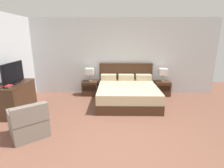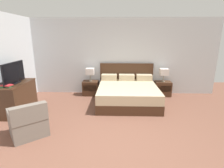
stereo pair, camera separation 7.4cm
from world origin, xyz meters
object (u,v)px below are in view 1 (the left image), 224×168
object	(u,v)px
dresser	(17,98)
armchair_by_window	(29,123)
book_red_cover	(6,87)
nightstand_left	(90,88)
nightstand_right	(162,88)
table_lamp_right	(163,72)
table_lamp_left	(89,72)
bed	(127,93)
tv	(13,73)
book_blue_cover	(6,86)

from	to	relation	value
dresser	armchair_by_window	xyz separation A→B (m)	(0.87, -1.17, -0.15)
dresser	book_red_cover	bearing A→B (deg)	-90.78
nightstand_left	nightstand_right	xyz separation A→B (m)	(2.57, 0.00, 0.00)
table_lamp_right	armchair_by_window	size ratio (longest dim) A/B	0.48
nightstand_left	table_lamp_left	xyz separation A→B (m)	(0.00, 0.00, 0.60)
bed	book_red_cover	size ratio (longest dim) A/B	7.79
nightstand_right	tv	xyz separation A→B (m)	(-4.35, -1.55, 0.85)
book_blue_cover	armchair_by_window	size ratio (longest dim) A/B	0.27
book_red_cover	tv	bearing A→B (deg)	88.81
table_lamp_left	book_red_cover	xyz separation A→B (m)	(-1.78, -1.93, -0.00)
bed	armchair_by_window	bearing A→B (deg)	-137.55
dresser	armchair_by_window	bearing A→B (deg)	-53.41
table_lamp_right	tv	size ratio (longest dim) A/B	0.49
nightstand_left	book_blue_cover	distance (m)	2.70
dresser	table_lamp_left	bearing A→B (deg)	40.94
dresser	armchair_by_window	size ratio (longest dim) A/B	1.25
book_red_cover	armchair_by_window	size ratio (longest dim) A/B	0.26
bed	nightstand_right	distance (m)	1.46
dresser	book_red_cover	distance (m)	0.58
armchair_by_window	book_red_cover	bearing A→B (deg)	138.33
bed	table_lamp_left	bearing A→B (deg)	151.48
nightstand_left	table_lamp_right	world-z (taller)	table_lamp_right
nightstand_left	book_red_cover	xyz separation A→B (m)	(-1.78, -1.93, 0.60)
bed	book_red_cover	xyz separation A→B (m)	(-3.07, -1.24, 0.55)
table_lamp_left	book_red_cover	bearing A→B (deg)	-132.69
table_lamp_left	book_red_cover	size ratio (longest dim) A/B	1.83
table_lamp_left	table_lamp_right	xyz separation A→B (m)	(2.57, 0.00, 0.00)
table_lamp_left	armchair_by_window	xyz separation A→B (m)	(-0.91, -2.71, -0.57)
nightstand_left	table_lamp_right	distance (m)	2.64
nightstand_right	book_blue_cover	size ratio (longest dim) A/B	2.13
bed	nightstand_left	world-z (taller)	bed
nightstand_right	tv	bearing A→B (deg)	-160.36
bed	book_blue_cover	world-z (taller)	bed
nightstand_left	armchair_by_window	distance (m)	2.86
table_lamp_right	book_blue_cover	size ratio (longest dim) A/B	1.79
nightstand_left	table_lamp_left	bearing A→B (deg)	90.00
tv	book_blue_cover	distance (m)	0.44
nightstand_right	table_lamp_right	size ratio (longest dim) A/B	1.19
nightstand_right	nightstand_left	bearing A→B (deg)	180.00
table_lamp_left	dresser	xyz separation A→B (m)	(-1.78, -1.54, -0.43)
tv	nightstand_left	bearing A→B (deg)	41.13
dresser	book_red_cover	world-z (taller)	book_red_cover
nightstand_left	book_blue_cover	xyz separation A→B (m)	(-1.78, -1.93, 0.63)
bed	dresser	distance (m)	3.18
nightstand_left	nightstand_right	size ratio (longest dim) A/B	1.00
table_lamp_left	nightstand_right	bearing A→B (deg)	-0.03
nightstand_left	dresser	xyz separation A→B (m)	(-1.78, -1.54, 0.17)
bed	dresser	size ratio (longest dim) A/B	1.62
table_lamp_right	book_red_cover	bearing A→B (deg)	-156.05
nightstand_right	book_blue_cover	distance (m)	4.80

